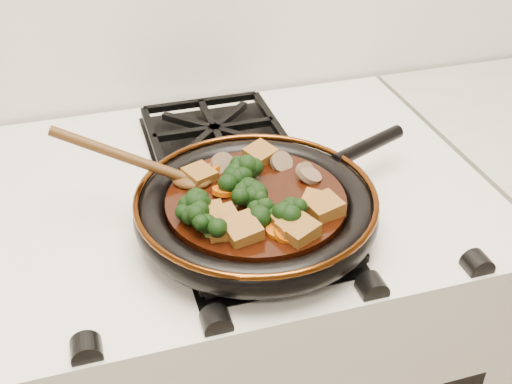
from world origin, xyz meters
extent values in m
cube|color=silver|center=(0.00, 1.69, 0.45)|extent=(0.76, 0.60, 0.90)
cylinder|color=black|center=(-0.01, 1.56, 0.93)|extent=(0.31, 0.31, 0.01)
torus|color=black|center=(-0.01, 1.56, 0.94)|extent=(0.33, 0.33, 0.04)
torus|color=#4C240A|center=(-0.01, 1.56, 0.96)|extent=(0.33, 0.33, 0.01)
cylinder|color=black|center=(0.20, 1.65, 0.96)|extent=(0.14, 0.07, 0.02)
cylinder|color=black|center=(-0.01, 1.56, 0.95)|extent=(0.25, 0.25, 0.02)
cube|color=brown|center=(0.03, 1.66, 0.97)|extent=(0.05, 0.05, 0.03)
cube|color=brown|center=(-0.07, 1.63, 0.97)|extent=(0.05, 0.05, 0.03)
cube|color=brown|center=(-0.04, 1.49, 0.97)|extent=(0.05, 0.05, 0.03)
cube|color=brown|center=(0.07, 1.51, 0.97)|extent=(0.05, 0.05, 0.03)
cube|color=brown|center=(0.06, 1.52, 0.97)|extent=(0.05, 0.05, 0.02)
cube|color=brown|center=(-0.07, 1.50, 0.97)|extent=(0.04, 0.04, 0.02)
cube|color=brown|center=(0.02, 1.47, 0.97)|extent=(0.06, 0.06, 0.03)
cube|color=brown|center=(-0.06, 1.53, 0.97)|extent=(0.04, 0.04, 0.03)
cube|color=brown|center=(0.02, 1.49, 0.97)|extent=(0.05, 0.05, 0.03)
cube|color=brown|center=(-0.07, 1.54, 0.97)|extent=(0.04, 0.04, 0.02)
cylinder|color=#A94304|center=(0.00, 1.49, 0.96)|extent=(0.03, 0.03, 0.01)
cylinder|color=#A94304|center=(-0.05, 1.59, 0.96)|extent=(0.03, 0.03, 0.02)
cylinder|color=#A94304|center=(-0.05, 1.65, 0.96)|extent=(0.03, 0.03, 0.02)
cylinder|color=#A94304|center=(0.01, 1.48, 0.96)|extent=(0.03, 0.03, 0.02)
cylinder|color=brown|center=(0.08, 1.59, 0.97)|extent=(0.04, 0.04, 0.02)
cylinder|color=brown|center=(-0.03, 1.65, 0.97)|extent=(0.04, 0.04, 0.03)
cylinder|color=brown|center=(0.08, 1.60, 0.97)|extent=(0.04, 0.04, 0.03)
cylinder|color=brown|center=(0.05, 1.63, 0.97)|extent=(0.04, 0.04, 0.03)
cylinder|color=brown|center=(-0.08, 1.52, 0.97)|extent=(0.03, 0.04, 0.03)
ellipsoid|color=#472A0F|center=(-0.08, 1.63, 0.96)|extent=(0.07, 0.06, 0.02)
cylinder|color=#472A0F|center=(-0.17, 1.66, 1.00)|extent=(0.02, 0.02, 0.20)
camera|label=1|loc=(-0.21, 0.89, 1.46)|focal=45.00mm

